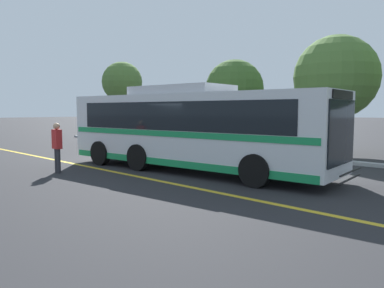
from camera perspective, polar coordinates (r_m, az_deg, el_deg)
The scene contains 10 objects.
ground_plane at distance 14.39m, azimuth -1.91°, elevation -3.92°, with size 220.00×220.00×0.00m, color #262628.
lane_strip_0 at distance 12.67m, azimuth -6.98°, elevation -5.20°, with size 0.20×30.81×0.01m, color gold.
curb_strip at distance 18.70m, azimuth 12.55°, elevation -1.70°, with size 38.81×0.36×0.15m, color #99999E.
transit_bus at distance 13.96m, azimuth -0.04°, elevation 2.55°, with size 11.30×3.61×3.18m.
parked_car_0 at distance 25.55m, azimuth -10.97°, elevation 1.67°, with size 4.87×1.96×1.48m.
parked_car_1 at distance 21.34m, azimuth -2.11°, elevation 0.97°, with size 4.25×2.16×1.41m.
pedestrian_0 at distance 14.40m, azimuth -19.87°, elevation -0.03°, with size 0.43×0.24×1.82m.
tree_1 at distance 22.37m, azimuth 6.49°, elevation 8.34°, with size 3.41×3.41×5.24m.
tree_2 at distance 20.75m, azimuth 21.08°, elevation 9.47°, with size 4.24×4.24×6.08m.
tree_3 at distance 30.24m, azimuth -10.59°, elevation 9.22°, with size 3.15×3.15×6.05m.
Camera 1 is at (10.24, -9.85, 2.28)m, focal length 35.00 mm.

